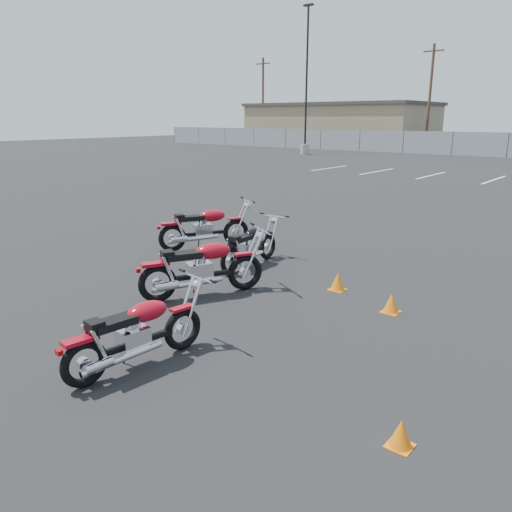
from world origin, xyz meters
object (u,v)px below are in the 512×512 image
Objects in this scene: motorcycle_second_black at (250,246)px; motorcycle_third_red at (202,267)px; motorcycle_rear_red at (136,333)px; motorcycle_front_red at (204,227)px.

motorcycle_second_black is 1.88m from motorcycle_third_red.
motorcycle_rear_red is (1.63, -4.03, 0.01)m from motorcycle_second_black.
motorcycle_front_red is at bearing 126.55° from motorcycle_rear_red.
motorcycle_third_red is at bearing -74.67° from motorcycle_second_black.
motorcycle_front_red is 3.11m from motorcycle_third_red.
motorcycle_third_red reaches higher than motorcycle_front_red.
motorcycle_front_red is 1.12× the size of motorcycle_second_black.
motorcycle_second_black is 0.97× the size of motorcycle_rear_red.
motorcycle_front_red reaches higher than motorcycle_rear_red.
motorcycle_second_black is (1.67, -0.42, -0.07)m from motorcycle_front_red.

